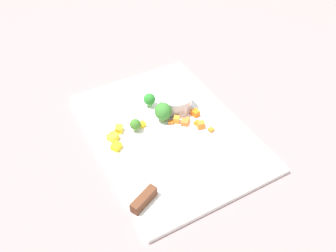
{
  "coord_description": "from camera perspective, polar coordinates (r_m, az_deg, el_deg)",
  "views": [
    {
      "loc": [
        0.51,
        -0.28,
        0.58
      ],
      "look_at": [
        0.0,
        0.0,
        0.02
      ],
      "focal_mm": 36.16,
      "sensor_mm": 36.0,
      "label": 1
    }
  ],
  "objects": [
    {
      "name": "ground_plane",
      "position": [
        0.82,
        -0.0,
        -1.11
      ],
      "size": [
        4.0,
        4.0,
        0.0
      ],
      "primitive_type": "plane",
      "color": "gray"
    },
    {
      "name": "carrot_dice_3",
      "position": [
        0.82,
        1.45,
        1.1
      ],
      "size": [
        0.02,
        0.02,
        0.02
      ],
      "primitive_type": "cube",
      "rotation": [
        0.0,
        0.0,
        0.92
      ],
      "color": "orange",
      "rests_on": "cutting_board"
    },
    {
      "name": "broccoli_floret_0",
      "position": [
        0.86,
        -3.33,
        4.45
      ],
      "size": [
        0.03,
        0.03,
        0.04
      ],
      "color": "#82BF68",
      "rests_on": "cutting_board"
    },
    {
      "name": "pepper_dice_2",
      "position": [
        0.77,
        -8.75,
        -3.34
      ],
      "size": [
        0.03,
        0.03,
        0.01
      ],
      "primitive_type": "cube",
      "rotation": [
        0.0,
        0.0,
        2.16
      ],
      "color": "yellow",
      "rests_on": "cutting_board"
    },
    {
      "name": "carrot_dice_7",
      "position": [
        0.81,
        7.25,
        -0.69
      ],
      "size": [
        0.01,
        0.01,
        0.01
      ],
      "primitive_type": "cube",
      "rotation": [
        0.0,
        0.0,
        0.24
      ],
      "color": "orange",
      "rests_on": "cutting_board"
    },
    {
      "name": "carrot_dice_6",
      "position": [
        0.85,
        4.63,
        2.21
      ],
      "size": [
        0.02,
        0.02,
        0.02
      ],
      "primitive_type": "cube",
      "rotation": [
        0.0,
        0.0,
        0.12
      ],
      "color": "orange",
      "rests_on": "cutting_board"
    },
    {
      "name": "pepper_dice_3",
      "position": [
        0.79,
        -9.25,
        -1.87
      ],
      "size": [
        0.03,
        0.03,
        0.02
      ],
      "primitive_type": "cube",
      "rotation": [
        0.0,
        0.0,
        2.04
      ],
      "color": "yellow",
      "rests_on": "cutting_board"
    },
    {
      "name": "carrot_dice_4",
      "position": [
        0.82,
        2.83,
        0.62
      ],
      "size": [
        0.02,
        0.02,
        0.01
      ],
      "primitive_type": "cube",
      "rotation": [
        0.0,
        0.0,
        2.51
      ],
      "color": "orange",
      "rests_on": "cutting_board"
    },
    {
      "name": "carrot_dice_0",
      "position": [
        0.82,
        4.98,
        0.48
      ],
      "size": [
        0.02,
        0.02,
        0.01
      ],
      "primitive_type": "cube",
      "rotation": [
        0.0,
        0.0,
        0.23
      ],
      "color": "orange",
      "rests_on": "cutting_board"
    },
    {
      "name": "cutting_board",
      "position": [
        0.82,
        -0.0,
        -0.81
      ],
      "size": [
        0.47,
        0.34,
        0.01
      ],
      "primitive_type": "cube",
      "color": "white",
      "rests_on": "ground_plane"
    },
    {
      "name": "prep_bowl",
      "position": [
        0.86,
        1.27,
        4.21
      ],
      "size": [
        0.09,
        0.09,
        0.04
      ],
      "primitive_type": "cylinder",
      "color": "#BEBABC",
      "rests_on": "cutting_board"
    },
    {
      "name": "carrot_dice_5",
      "position": [
        0.83,
        3.16,
        1.21
      ],
      "size": [
        0.01,
        0.01,
        0.01
      ],
      "primitive_type": "cube",
      "rotation": [
        0.0,
        0.0,
        2.08
      ],
      "color": "orange",
      "rests_on": "cutting_board"
    },
    {
      "name": "pepper_dice_0",
      "position": [
        0.82,
        -4.37,
        0.3
      ],
      "size": [
        0.01,
        0.02,
        0.01
      ],
      "primitive_type": "cube",
      "rotation": [
        0.0,
        0.0,
        0.21
      ],
      "color": "yellow",
      "rests_on": "cutting_board"
    },
    {
      "name": "pepper_dice_1",
      "position": [
        0.81,
        -8.28,
        -0.53
      ],
      "size": [
        0.03,
        0.03,
        0.02
      ],
      "primitive_type": "cube",
      "rotation": [
        0.0,
        0.0,
        2.58
      ],
      "color": "yellow",
      "rests_on": "cutting_board"
    },
    {
      "name": "carrot_dice_2",
      "position": [
        0.82,
        0.5,
        0.62
      ],
      "size": [
        0.01,
        0.01,
        0.01
      ],
      "primitive_type": "cube",
      "rotation": [
        0.0,
        0.0,
        2.46
      ],
      "color": "orange",
      "rests_on": "cutting_board"
    },
    {
      "name": "broccoli_floret_2",
      "position": [
        0.82,
        -0.82,
        2.45
      ],
      "size": [
        0.04,
        0.04,
        0.05
      ],
      "color": "#86AB55",
      "rests_on": "cutting_board"
    },
    {
      "name": "broccoli_floret_1",
      "position": [
        0.8,
        -5.52,
        0.25
      ],
      "size": [
        0.03,
        0.03,
        0.03
      ],
      "color": "#98AE6D",
      "rests_on": "cutting_board"
    },
    {
      "name": "chef_knife",
      "position": [
        0.7,
        -0.37,
        -8.67
      ],
      "size": [
        0.16,
        0.31,
        0.02
      ],
      "rotation": [
        0.0,
        0.0,
        1.99
      ],
      "color": "silver",
      "rests_on": "cutting_board"
    },
    {
      "name": "carrot_dice_1",
      "position": [
        0.81,
        5.55,
        0.17
      ],
      "size": [
        0.02,
        0.02,
        0.02
      ],
      "primitive_type": "cube",
      "rotation": [
        0.0,
        0.0,
        1.29
      ],
      "color": "orange",
      "rests_on": "cutting_board"
    }
  ]
}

